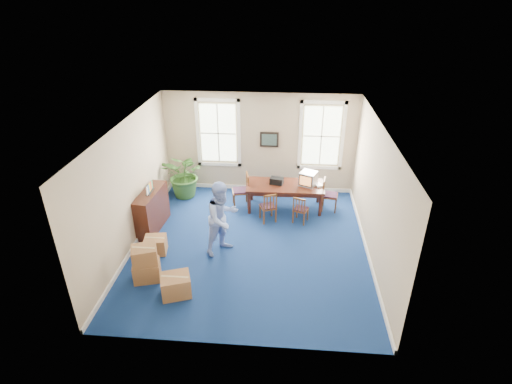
# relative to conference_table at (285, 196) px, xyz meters

# --- Properties ---
(floor) EXTENTS (6.50, 6.50, 0.00)m
(floor) POSITION_rel_conference_table_xyz_m (-0.85, -2.05, -0.39)
(floor) COLOR navy
(floor) RESTS_ON ground
(ceiling) EXTENTS (6.50, 6.50, 0.00)m
(ceiling) POSITION_rel_conference_table_xyz_m (-0.85, -2.05, 2.81)
(ceiling) COLOR white
(ceiling) RESTS_ON ground
(wall_back) EXTENTS (6.50, 0.00, 6.50)m
(wall_back) POSITION_rel_conference_table_xyz_m (-0.85, 1.20, 1.21)
(wall_back) COLOR tan
(wall_back) RESTS_ON ground
(wall_front) EXTENTS (6.50, 0.00, 6.50)m
(wall_front) POSITION_rel_conference_table_xyz_m (-0.85, -5.30, 1.21)
(wall_front) COLOR tan
(wall_front) RESTS_ON ground
(wall_left) EXTENTS (0.00, 6.50, 6.50)m
(wall_left) POSITION_rel_conference_table_xyz_m (-3.85, -2.05, 1.21)
(wall_left) COLOR tan
(wall_left) RESTS_ON ground
(wall_right) EXTENTS (0.00, 6.50, 6.50)m
(wall_right) POSITION_rel_conference_table_xyz_m (2.15, -2.05, 1.21)
(wall_right) COLOR tan
(wall_right) RESTS_ON ground
(baseboard_back) EXTENTS (6.00, 0.04, 0.12)m
(baseboard_back) POSITION_rel_conference_table_xyz_m (-0.85, 1.17, -0.33)
(baseboard_back) COLOR white
(baseboard_back) RESTS_ON ground
(baseboard_left) EXTENTS (0.04, 6.50, 0.12)m
(baseboard_left) POSITION_rel_conference_table_xyz_m (-3.82, -2.05, -0.33)
(baseboard_left) COLOR white
(baseboard_left) RESTS_ON ground
(baseboard_right) EXTENTS (0.04, 6.50, 0.12)m
(baseboard_right) POSITION_rel_conference_table_xyz_m (2.12, -2.05, -0.33)
(baseboard_right) COLOR white
(baseboard_right) RESTS_ON ground
(window_left) EXTENTS (1.40, 0.12, 2.20)m
(window_left) POSITION_rel_conference_table_xyz_m (-2.15, 1.18, 1.51)
(window_left) COLOR white
(window_left) RESTS_ON ground
(window_right) EXTENTS (1.40, 0.12, 2.20)m
(window_right) POSITION_rel_conference_table_xyz_m (1.05, 1.18, 1.51)
(window_right) COLOR white
(window_right) RESTS_ON ground
(wall_picture) EXTENTS (0.58, 0.06, 0.48)m
(wall_picture) POSITION_rel_conference_table_xyz_m (-0.55, 1.15, 1.36)
(wall_picture) COLOR black
(wall_picture) RESTS_ON ground
(conference_table) EXTENTS (2.28, 1.06, 0.77)m
(conference_table) POSITION_rel_conference_table_xyz_m (0.00, 0.00, 0.00)
(conference_table) COLOR #401A10
(conference_table) RESTS_ON ground
(crt_tv) EXTENTS (0.61, 0.63, 0.41)m
(crt_tv) POSITION_rel_conference_table_xyz_m (0.67, 0.05, 0.59)
(crt_tv) COLOR #B7B7BC
(crt_tv) RESTS_ON conference_table
(game_console) EXTENTS (0.25, 0.28, 0.06)m
(game_console) POSITION_rel_conference_table_xyz_m (0.98, 0.00, 0.41)
(game_console) COLOR white
(game_console) RESTS_ON conference_table
(equipment_bag) EXTENTS (0.43, 0.33, 0.19)m
(equipment_bag) POSITION_rel_conference_table_xyz_m (-0.26, 0.05, 0.48)
(equipment_bag) COLOR black
(equipment_bag) RESTS_ON conference_table
(chair_near_left) EXTENTS (0.54, 0.54, 0.92)m
(chair_near_left) POSITION_rel_conference_table_xyz_m (-0.46, -0.77, 0.07)
(chair_near_left) COLOR brown
(chair_near_left) RESTS_ON ground
(chair_near_right) EXTENTS (0.48, 0.48, 0.84)m
(chair_near_right) POSITION_rel_conference_table_xyz_m (0.46, -0.77, 0.03)
(chair_near_right) COLOR brown
(chair_near_right) RESTS_ON ground
(chair_end_left) EXTENTS (0.56, 0.56, 1.05)m
(chair_end_left) POSITION_rel_conference_table_xyz_m (-1.34, 0.00, 0.14)
(chair_end_left) COLOR brown
(chair_end_left) RESTS_ON ground
(chair_end_right) EXTENTS (0.51, 0.51, 0.99)m
(chair_end_right) POSITION_rel_conference_table_xyz_m (1.34, 0.00, 0.11)
(chair_end_right) COLOR brown
(chair_end_right) RESTS_ON ground
(man) EXTENTS (1.16, 1.18, 1.91)m
(man) POSITION_rel_conference_table_xyz_m (-1.50, -2.33, 0.57)
(man) COLOR #8EA9EC
(man) RESTS_ON ground
(credenza) EXTENTS (0.54, 1.50, 1.16)m
(credenza) POSITION_rel_conference_table_xyz_m (-3.60, -1.44, 0.19)
(credenza) COLOR #401A10
(credenza) RESTS_ON ground
(brochure_rack) EXTENTS (0.25, 0.60, 0.26)m
(brochure_rack) POSITION_rel_conference_table_xyz_m (-3.58, -1.44, 0.90)
(brochure_rack) COLOR #99999E
(brochure_rack) RESTS_ON credenza
(potted_plant) EXTENTS (1.62, 1.51, 1.48)m
(potted_plant) POSITION_rel_conference_table_xyz_m (-3.12, 0.50, 0.35)
(potted_plant) COLOR #2F5B21
(potted_plant) RESTS_ON ground
(cardboard_boxes) EXTENTS (1.94, 1.94, 0.91)m
(cardboard_boxes) POSITION_rel_conference_table_xyz_m (-2.85, -3.46, 0.07)
(cardboard_boxes) COLOR #9E6A3E
(cardboard_boxes) RESTS_ON ground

